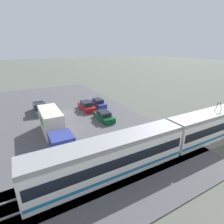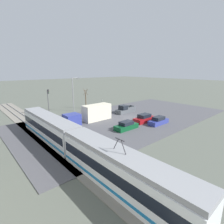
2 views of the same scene
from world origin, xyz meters
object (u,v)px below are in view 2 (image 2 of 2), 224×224
Objects in this scene: no_parking_sign at (102,102)px; light_rail_tram at (75,143)px; sedan_car_1 at (144,119)px; traffic_light_pole at (48,99)px; street_lamp_near_crossing at (74,92)px; sedan_car_0 at (158,121)px; street_tree at (86,100)px; box_truck at (91,114)px; pickup_truck at (125,110)px; sedan_car_2 at (126,126)px.

light_rail_tram is at bearing 135.53° from no_parking_sign.
no_parking_sign reaches higher than sedan_car_1.
street_lamp_near_crossing is (-0.23, -6.44, 1.03)m from traffic_light_pole.
sedan_car_0 is 21.45m from street_tree.
sedan_car_1 is (-7.51, -7.66, -0.82)m from box_truck.
sedan_car_0 is 20.30m from no_parking_sign.
box_truck is 1.89× the size of street_tree.
street_lamp_near_crossing reaches higher than box_truck.
street_lamp_near_crossing is at bearing 86.22° from no_parking_sign.
pickup_truck is 0.88× the size of traffic_light_pole.
sedan_car_2 is 0.84× the size of street_tree.
pickup_truck is at bearing 161.87° from sedan_car_1.
light_rail_tram is 5.21× the size of traffic_light_pole.
light_rail_tram is 6.78× the size of sedan_car_0.
sedan_car_1 is at bearing -162.69° from sedan_car_0.
pickup_truck is 1.09× the size of sedan_car_1.
light_rail_tram is at bearing 137.73° from box_truck.
sedan_car_0 is at bearing -140.34° from box_truck.
pickup_truck is at bearing -125.26° from traffic_light_pole.
street_tree is (21.87, -15.76, 0.68)m from light_rail_tram.
street_lamp_near_crossing reaches higher than pickup_truck.
street_tree is 0.64× the size of street_lamp_near_crossing.
sedan_car_1 is 1.06× the size of sedan_car_2.
sedan_car_0 is (-10.63, 1.71, -0.10)m from pickup_truck.
no_parking_sign is at bearing -93.02° from traffic_light_pole.
box_truck is 2.23× the size of sedan_car_0.
no_parking_sign is at bearing -102.06° from street_tree.
traffic_light_pole is (18.21, 12.07, 3.06)m from sedan_car_1.
light_rail_tram is 3.04× the size of box_truck.
sedan_car_0 is at bearing 170.85° from pickup_truck.
light_rail_tram is at bearing -87.93° from sedan_car_0.
light_rail_tram is 6.45× the size of sedan_car_1.
light_rail_tram is at bearing -76.96° from sedan_car_2.
street_lamp_near_crossing is (18.71, -0.26, 4.16)m from sedan_car_2.
sedan_car_1 reaches higher than sedan_car_2.
sedan_car_2 is at bearing 154.22° from no_parking_sign.
street_tree reaches higher than box_truck.
pickup_truck is 8.27m from sedan_car_1.
sedan_car_1 is (3.43, -17.61, -1.03)m from light_rail_tram.
sedan_car_1 is (-7.86, 2.57, -0.05)m from pickup_truck.
traffic_light_pole is 2.88× the size of no_parking_sign.
sedan_car_1 is at bearing -174.27° from street_tree.
traffic_light_pole is at bearing -148.35° from sedan_car_0.
street_tree is at bearing 22.71° from pickup_truck.
street_lamp_near_crossing is at bearing 179.21° from sedan_car_2.
pickup_truck is 12.06m from sedan_car_2.
sedan_car_2 is at bearing -106.85° from sedan_car_0.
street_lamp_near_crossing is at bearing 39.03° from pickup_truck.
traffic_light_pole reaches higher than box_truck.
pickup_truck is 1.15× the size of sedan_car_0.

